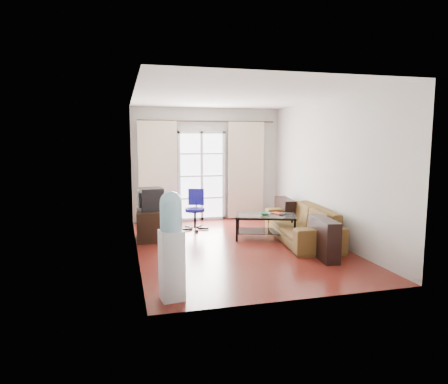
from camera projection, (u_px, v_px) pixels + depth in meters
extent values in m
plane|color=maroon|center=(237.00, 246.00, 7.36)|extent=(5.20, 5.20, 0.00)
plane|color=white|center=(238.00, 96.00, 7.01)|extent=(5.20, 5.20, 0.00)
cube|color=beige|center=(207.00, 164.00, 9.68)|extent=(3.60, 0.02, 2.70)
cube|color=beige|center=(300.00, 190.00, 4.69)|extent=(3.60, 0.02, 2.70)
cube|color=beige|center=(135.00, 175.00, 6.74)|extent=(0.02, 5.20, 2.70)
cube|color=beige|center=(328.00, 171.00, 7.63)|extent=(0.02, 5.20, 2.70)
cube|color=white|center=(202.00, 176.00, 9.64)|extent=(1.01, 0.02, 2.04)
cube|color=white|center=(202.00, 176.00, 9.62)|extent=(1.16, 0.06, 2.15)
cylinder|color=#4C3F2D|center=(208.00, 121.00, 9.45)|extent=(3.30, 0.04, 0.04)
cube|color=beige|center=(158.00, 172.00, 9.29)|extent=(0.90, 0.07, 2.35)
cube|color=beige|center=(246.00, 170.00, 9.82)|extent=(0.90, 0.07, 2.35)
cube|color=#9D9C9F|center=(240.00, 205.00, 9.92)|extent=(0.64, 0.12, 0.64)
imported|color=olive|center=(301.00, 224.00, 7.70)|extent=(2.50, 1.45, 0.67)
cube|color=silver|center=(265.00, 215.00, 7.87)|extent=(1.31, 1.01, 0.01)
cube|color=black|center=(265.00, 231.00, 7.91)|extent=(1.24, 0.93, 0.01)
cube|color=black|center=(237.00, 230.00, 7.64)|extent=(0.05, 0.05, 0.46)
cube|color=black|center=(295.00, 231.00, 7.56)|extent=(0.05, 0.05, 0.46)
cube|color=black|center=(238.00, 223.00, 8.24)|extent=(0.05, 0.05, 0.46)
cube|color=black|center=(292.00, 224.00, 8.15)|extent=(0.05, 0.05, 0.46)
imported|color=#318833|center=(265.00, 214.00, 7.85)|extent=(0.31, 0.31, 0.05)
imported|color=maroon|center=(274.00, 214.00, 7.96)|extent=(0.31, 0.32, 0.02)
cube|color=black|center=(282.00, 215.00, 7.84)|extent=(0.15, 0.09, 0.02)
cube|color=black|center=(151.00, 225.00, 7.80)|extent=(0.57, 0.82, 0.58)
cube|color=black|center=(151.00, 199.00, 7.79)|extent=(0.48, 0.51, 0.43)
cube|color=#0C19E5|center=(162.00, 198.00, 7.86)|extent=(0.06, 0.37, 0.32)
cube|color=black|center=(141.00, 199.00, 7.72)|extent=(0.16, 0.33, 0.28)
cylinder|color=black|center=(195.00, 219.00, 8.68)|extent=(0.05, 0.05, 0.44)
cylinder|color=navy|center=(195.00, 210.00, 8.65)|extent=(0.42, 0.42, 0.07)
cube|color=navy|center=(196.00, 197.00, 8.81)|extent=(0.34, 0.16, 0.36)
cube|color=white|center=(172.00, 265.00, 4.83)|extent=(0.30, 0.30, 0.86)
cylinder|color=#95CDE7|center=(171.00, 216.00, 4.75)|extent=(0.26, 0.26, 0.34)
sphere|color=#95CDE7|center=(171.00, 202.00, 4.73)|extent=(0.26, 0.26, 0.26)
cube|color=black|center=(182.00, 240.00, 4.84)|extent=(0.05, 0.11, 0.09)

